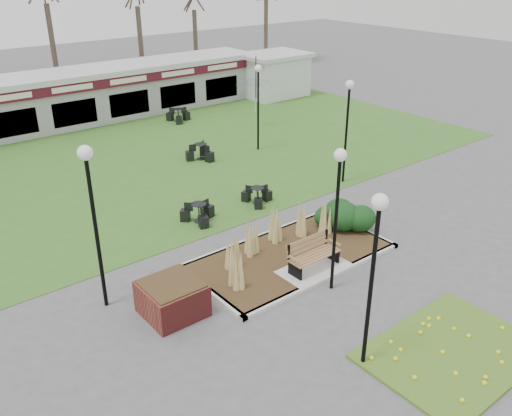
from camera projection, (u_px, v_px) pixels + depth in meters
ground at (317, 274)px, 16.28m from camera, size 100.00×100.00×0.00m
lawn at (133, 164)px, 24.77m from camera, size 34.00×16.00×0.02m
flower_bed at (452, 351)px, 13.00m from camera, size 4.20×3.00×0.16m
planting_bed at (317, 234)px, 17.80m from camera, size 6.75×3.40×1.27m
park_bench at (312, 253)px, 16.21m from camera, size 1.70×0.66×0.93m
brick_planter at (172, 298)px, 14.31m from camera, size 1.50×1.50×0.95m
food_pavilion at (64, 99)px, 29.78m from camera, size 24.60×3.40×2.90m
service_hut at (274, 74)px, 36.01m from camera, size 4.40×3.40×2.83m
lamp_post_near_left at (338, 190)px, 14.28m from camera, size 0.35×0.35×4.22m
lamp_post_near_right at (375, 245)px, 11.36m from camera, size 0.36×0.36×4.36m
lamp_post_mid_left at (91, 193)px, 13.42m from camera, size 0.38×0.38×4.59m
lamp_post_mid_right at (348, 109)px, 21.52m from camera, size 0.35×0.35×4.27m
lamp_post_far_right at (258, 89)px, 25.30m from camera, size 0.34×0.34×4.11m
bistro_set_a at (257, 198)px, 20.75m from camera, size 1.10×1.22×0.65m
bistro_set_b at (199, 215)px, 19.33m from camera, size 1.26×1.27×0.70m
bistro_set_c at (178, 117)px, 30.87m from camera, size 1.23×1.39×0.74m
bistro_set_d at (201, 154)px, 25.21m from camera, size 1.36×1.32×0.74m
patio_umbrella at (256, 96)px, 29.25m from camera, size 2.58×2.62×2.74m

